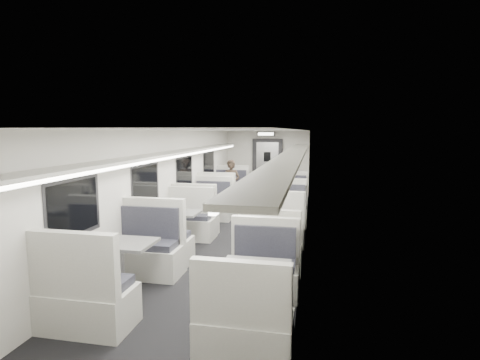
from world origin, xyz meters
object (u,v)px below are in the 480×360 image
at_px(booth_left_a, 224,196).
at_px(booth_left_b, 204,211).
at_px(exit_sign, 266,134).
at_px(booth_right_b, 283,218).
at_px(booth_right_a, 290,198).
at_px(passenger, 231,185).
at_px(booth_left_c, 177,230).
at_px(vestibule_door, 267,168).
at_px(booth_right_d, 255,292).
at_px(booth_right_c, 276,238).
at_px(booth_left_d, 121,269).

height_order(booth_left_a, booth_left_b, booth_left_a).
relative_size(booth_left_a, exit_sign, 3.76).
bearing_deg(booth_right_b, booth_right_a, 90.00).
distance_m(booth_left_b, passenger, 2.16).
bearing_deg(booth_left_c, booth_right_a, 64.79).
relative_size(vestibule_door, exit_sign, 3.39).
height_order(booth_left_b, booth_left_c, booth_left_c).
height_order(booth_right_b, passenger, passenger).
height_order(booth_right_d, passenger, passenger).
bearing_deg(exit_sign, booth_left_b, -103.21).
bearing_deg(booth_left_c, booth_left_a, 90.00).
bearing_deg(booth_left_c, vestibule_door, 81.43).
bearing_deg(booth_right_c, booth_left_b, 136.05).
distance_m(booth_left_b, booth_right_c, 2.78).
distance_m(booth_right_b, booth_right_c, 1.61).
height_order(booth_left_d, booth_right_a, booth_left_d).
distance_m(booth_left_a, vestibule_door, 2.86).
relative_size(booth_left_a, vestibule_door, 1.11).
xyz_separation_m(booth_left_b, passenger, (0.23, 2.11, 0.38)).
xyz_separation_m(booth_left_b, booth_left_d, (0.00, -4.11, 0.04)).
bearing_deg(booth_right_c, exit_sign, 99.18).
distance_m(booth_left_c, passenger, 4.03).
xyz_separation_m(booth_left_d, passenger, (0.23, 6.22, 0.34)).
xyz_separation_m(booth_right_c, vestibule_door, (-1.00, 6.68, 0.67)).
bearing_deg(exit_sign, booth_right_c, -80.82).
bearing_deg(vestibule_door, booth_left_d, -96.44).
bearing_deg(booth_right_d, vestibule_door, 96.25).
bearing_deg(booth_right_a, booth_left_b, -130.28).
bearing_deg(passenger, booth_right_b, -43.50).
height_order(booth_left_a, vestibule_door, vestibule_door).
bearing_deg(vestibule_door, passenger, -106.37).
bearing_deg(booth_left_a, booth_right_a, 6.09).
relative_size(booth_right_b, booth_right_c, 1.05).
height_order(booth_right_d, exit_sign, exit_sign).
distance_m(booth_left_d, exit_sign, 8.63).
bearing_deg(booth_left_a, vestibule_door, 68.97).
height_order(booth_right_b, exit_sign, exit_sign).
bearing_deg(vestibule_door, booth_left_b, -101.89).
bearing_deg(booth_right_c, booth_left_c, 178.86).
xyz_separation_m(booth_right_c, booth_right_d, (0.00, -2.45, -0.00)).
xyz_separation_m(booth_left_c, booth_right_b, (2.00, 1.57, -0.01)).
height_order(booth_left_d, booth_right_b, booth_left_d).
distance_m(booth_right_c, exit_sign, 6.55).
relative_size(booth_left_c, booth_right_d, 1.08).
bearing_deg(booth_right_a, exit_sign, 117.75).
height_order(booth_right_a, booth_right_b, booth_right_b).
bearing_deg(booth_left_a, exit_sign, 64.68).
bearing_deg(exit_sign, vestibule_door, 90.00).
height_order(booth_left_d, booth_right_c, booth_left_d).
bearing_deg(booth_left_d, booth_right_b, 62.19).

